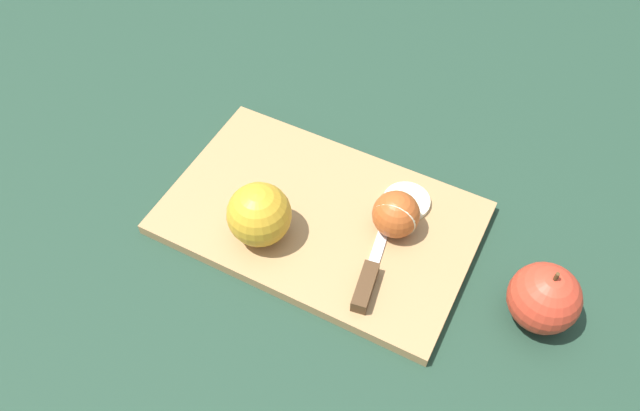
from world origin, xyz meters
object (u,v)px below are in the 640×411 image
Objects in this scene: apple_half_right at (396,215)px; apple_whole at (544,298)px; knife at (367,282)px; apple_half_left at (259,214)px.

apple_whole is (0.20, -0.06, -0.01)m from apple_half_right.
apple_whole is (0.21, 0.04, 0.02)m from knife.
apple_half_right is (0.17, 0.07, -0.01)m from apple_half_left.
apple_half_left is 0.18m from apple_half_right.
apple_whole is (0.37, 0.00, -0.02)m from apple_half_left.
apple_whole is at bearing 79.42° from apple_half_right.
apple_half_right is 0.64× the size of apple_whole.
apple_half_left is 0.85× the size of apple_whole.
apple_half_right is at bearing -6.68° from knife.
apple_half_right is 0.10m from knife.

